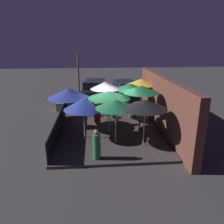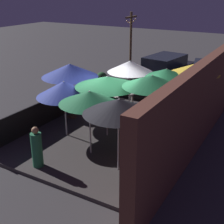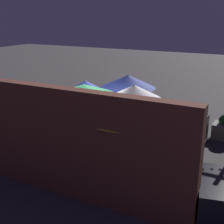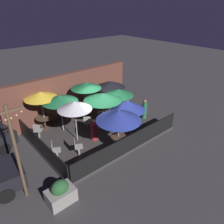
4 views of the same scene
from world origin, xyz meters
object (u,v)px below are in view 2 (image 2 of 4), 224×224
object	(u,v)px
patio_umbrella_7	(64,89)
dining_table_0	(191,108)
light_post	(131,48)
patio_umbrella_0	(195,69)
patio_umbrella_4	(89,97)
parked_car_0	(164,70)
patio_chair_1	(114,96)
patio_chair_0	(129,117)
patio_umbrella_2	(152,81)
patio_chair_2	(179,101)
patio_chair_3	(133,92)
patio_umbrella_8	(107,82)
planter_box	(102,83)
patron_0	(109,108)
patio_umbrella_1	(70,70)
patio_umbrella_3	(130,66)
parked_car_1	(209,79)
dining_table_2	(150,129)
patron_1	(37,149)
dining_table_1	(72,103)
patio_umbrella_6	(166,74)
patio_umbrella_5	(119,106)

from	to	relation	value
patio_umbrella_7	dining_table_0	size ratio (longest dim) A/B	2.04
light_post	patio_umbrella_0	bearing A→B (deg)	55.54
patio_umbrella_4	parked_car_0	distance (m)	8.90
patio_chair_1	patio_chair_0	bearing A→B (deg)	70.27
patio_umbrella_2	patio_umbrella_7	xyz separation A→B (m)	(0.71, -2.92, -0.52)
patio_chair_2	patio_chair_3	bearing A→B (deg)	-137.67
patio_umbrella_7	patio_umbrella_8	world-z (taller)	patio_umbrella_8
planter_box	patio_umbrella_0	bearing A→B (deg)	70.09
patio_umbrella_7	patron_0	size ratio (longest dim) A/B	1.63
patron_0	patio_umbrella_1	bearing A→B (deg)	-88.37
patio_umbrella_3	patron_0	bearing A→B (deg)	-34.09
patio_umbrella_0	patio_chair_1	distance (m)	3.80
patio_umbrella_4	dining_table_0	world-z (taller)	patio_umbrella_4
patio_chair_3	parked_car_1	world-z (taller)	parked_car_1
dining_table_2	patron_0	size ratio (longest dim) A/B	0.78
patron_1	dining_table_2	bearing A→B (deg)	-79.24
patio_umbrella_4	patio_chair_1	world-z (taller)	patio_umbrella_4
patio_umbrella_3	parked_car_1	xyz separation A→B (m)	(-4.82, 1.97, -1.40)
patio_umbrella_0	patio_umbrella_8	bearing A→B (deg)	-40.42
patio_umbrella_8	parked_car_1	distance (m)	7.10
dining_table_1	patio_chair_0	distance (m)	2.60
patio_umbrella_0	patio_umbrella_7	size ratio (longest dim) A/B	1.17
patio_umbrella_7	dining_table_2	bearing A→B (deg)	103.62
dining_table_2	patio_chair_3	xyz separation A→B (m)	(-3.54, -2.35, -0.10)
patio_umbrella_8	patio_chair_3	size ratio (longest dim) A/B	2.34
dining_table_2	parked_car_1	xyz separation A→B (m)	(-6.74, 0.24, 0.11)
patio_umbrella_4	dining_table_0	distance (m)	4.69
patio_umbrella_2	patio_umbrella_7	bearing A→B (deg)	-76.38
patio_umbrella_4	patio_chair_2	size ratio (longest dim) A/B	2.26
patio_chair_0	parked_car_1	distance (m)	6.07
patio_chair_2	patron_1	world-z (taller)	patron_1
patio_umbrella_7	patio_umbrella_8	xyz separation A→B (m)	(-0.73, 1.27, 0.26)
parked_car_1	patron_0	bearing A→B (deg)	-36.67
patio_umbrella_6	parked_car_0	xyz separation A→B (m)	(-5.46, -2.11, -1.29)
parked_car_0	patio_umbrella_8	bearing A→B (deg)	13.62
patio_umbrella_7	light_post	distance (m)	6.23
patio_umbrella_3	patio_umbrella_6	xyz separation A→B (m)	(-0.03, 1.48, -0.11)
patio_umbrella_8	parked_car_1	size ratio (longest dim) A/B	0.48
dining_table_1	patio_chair_3	world-z (taller)	patio_chair_3
dining_table_1	patio_chair_1	size ratio (longest dim) A/B	0.82
patio_chair_2	parked_car_1	size ratio (longest dim) A/B	0.20
patio_umbrella_2	patio_chair_3	world-z (taller)	patio_umbrella_2
patron_0	patio_umbrella_6	bearing A→B (deg)	98.76
patio_chair_2	light_post	world-z (taller)	light_post
dining_table_0	patron_0	world-z (taller)	patron_0
patio_chair_0	patio_umbrella_5	bearing A→B (deg)	-33.79
patio_umbrella_4	patio_umbrella_3	bearing A→B (deg)	-174.90
dining_table_0	dining_table_2	world-z (taller)	dining_table_2
dining_table_2	patron_0	distance (m)	2.53
patio_umbrella_6	patio_umbrella_5	bearing A→B (deg)	0.90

